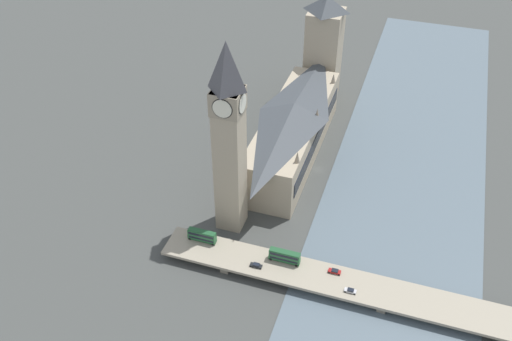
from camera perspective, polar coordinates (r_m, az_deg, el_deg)
name	(u,v)px	position (r m, az deg, el deg)	size (l,w,h in m)	color
ground_plane	(318,169)	(260.49, 6.23, 0.12)	(600.00, 600.00, 0.00)	#424442
river_water	(405,186)	(257.70, 14.71, -1.55)	(66.29, 360.00, 0.30)	slate
parliament_hall	(293,129)	(261.26, 3.76, 4.13)	(23.39, 88.47, 27.60)	tan
clock_tower	(229,137)	(205.73, -2.72, 3.41)	(11.20, 11.20, 79.76)	tan
victoria_tower	(324,48)	(302.50, 6.78, 12.06)	(17.18, 17.18, 59.50)	tan
road_bridge	(384,294)	(207.77, 12.72, -11.93)	(164.59, 14.63, 4.11)	gray
double_decker_bus_lead	(202,235)	(218.24, -5.42, -6.48)	(11.16, 2.47, 4.97)	#235B33
double_decker_bus_mid	(285,256)	(210.14, 2.88, -8.53)	(11.63, 2.57, 4.99)	#235B33
car_northbound_mid	(256,265)	(209.59, 0.01, -9.46)	(4.51, 1.76, 1.39)	black
car_southbound_lead	(335,271)	(209.53, 7.87, -9.95)	(4.53, 1.90, 1.38)	maroon
car_southbound_mid	(350,291)	(204.55, 9.42, -11.76)	(4.19, 1.74, 1.29)	silver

